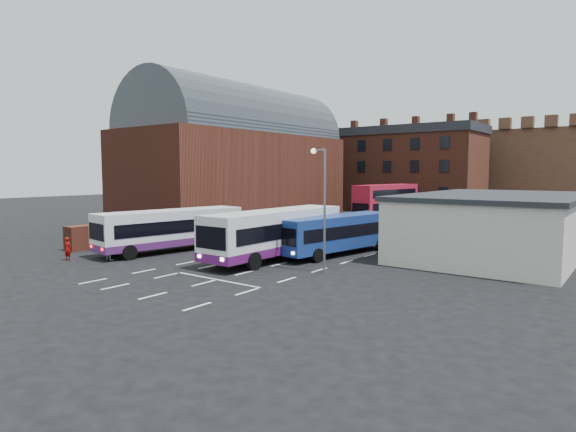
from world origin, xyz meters
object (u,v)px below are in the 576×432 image
Objects in this scene: bus_white_outbound at (171,227)px; bus_white_inbound at (276,230)px; pedestrian_beige at (109,249)px; bus_red_double at (386,202)px; street_lamp at (322,198)px; pedestrian_red at (68,249)px; bus_blue at (337,231)px.

bus_white_outbound is 0.95× the size of bus_white_inbound.
bus_white_inbound is at bearing -148.80° from pedestrian_beige.
bus_red_double is 7.17× the size of pedestrian_beige.
street_lamp is (9.76, -29.09, 2.03)m from bus_red_double.
bus_white_outbound is 7.35× the size of pedestrian_red.
street_lamp is 4.70× the size of pedestrian_beige.
street_lamp reaches higher than bus_blue.
bus_red_double is 30.75m from street_lamp.
bus_blue is 6.77× the size of pedestrian_beige.
bus_red_double reaches higher than bus_white_inbound.
bus_white_inbound is at bearing 23.64° from bus_white_outbound.
bus_white_inbound is at bearing 159.68° from street_lamp.
bus_white_outbound is 8.27m from bus_white_inbound.
bus_red_double is at bearing -112.95° from pedestrian_red.
bus_blue is 17.95m from pedestrian_red.
street_lamp is at bearing 159.77° from bus_white_inbound.
bus_white_outbound is 4.98m from pedestrian_beige.
pedestrian_red is (-15.28, -6.85, -3.54)m from street_lamp.
pedestrian_beige is at bearing -85.84° from bus_white_outbound.
pedestrian_beige is (-13.16, -5.21, -3.54)m from street_lamp.
bus_white_inbound is at bearing -154.81° from pedestrian_red.
bus_white_inbound is 10.97m from pedestrian_beige.
street_lamp is (4.79, -1.77, 2.39)m from bus_white_inbound.
bus_red_double reaches higher than pedestrian_beige.
bus_white_outbound is at bearing -125.34° from pedestrian_red.
bus_white_inbound is 4.53m from bus_blue.
pedestrian_beige is at bearing -156.60° from pedestrian_red.
street_lamp reaches higher than pedestrian_beige.
bus_red_double reaches higher than bus_blue.
bus_white_outbound is 11.98m from bus_blue.
street_lamp is 17.12m from pedestrian_red.
bus_white_outbound reaches higher than bus_blue.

